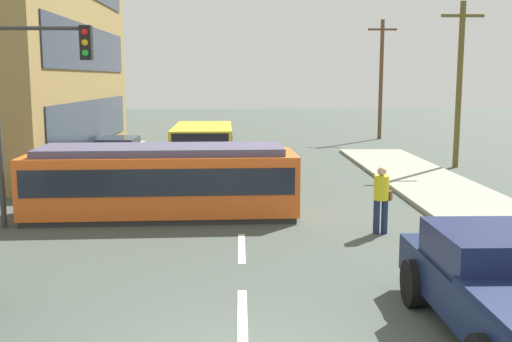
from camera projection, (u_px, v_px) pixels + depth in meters
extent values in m
plane|color=#454E46|center=(241.00, 210.00, 17.61)|extent=(120.00, 120.00, 0.00)
cube|color=silver|center=(242.00, 317.00, 9.70)|extent=(0.16, 2.40, 0.01)
cube|color=silver|center=(242.00, 248.00, 13.66)|extent=(0.16, 2.40, 0.01)
cube|color=silver|center=(241.00, 180.00, 22.87)|extent=(0.16, 2.40, 0.01)
cube|color=silver|center=(241.00, 159.00, 28.80)|extent=(0.16, 2.40, 0.01)
cube|color=#2D3847|center=(94.00, 121.00, 26.93)|extent=(0.06, 13.39, 1.92)
cube|color=#2D3847|center=(91.00, 48.00, 26.44)|extent=(0.06, 13.39, 1.92)
cube|color=orange|center=(163.00, 182.00, 16.74)|extent=(7.48, 2.81, 1.62)
cube|color=#2D2D2D|center=(163.00, 213.00, 16.88)|extent=(7.33, 2.68, 0.15)
cube|color=#504B66|center=(162.00, 150.00, 16.60)|extent=(6.73, 2.40, 0.20)
cube|color=#1E232D|center=(162.00, 175.00, 16.71)|extent=(7.19, 2.84, 0.71)
cube|color=gold|center=(203.00, 142.00, 26.55)|extent=(2.64, 5.91, 1.46)
cube|color=black|center=(200.00, 144.00, 23.67)|extent=(2.25, 0.17, 0.87)
cube|color=black|center=(203.00, 136.00, 26.51)|extent=(2.66, 5.04, 0.58)
cylinder|color=black|center=(202.00, 161.00, 24.78)|extent=(2.57, 0.96, 0.90)
cylinder|color=black|center=(205.00, 150.00, 28.48)|extent=(2.57, 0.96, 0.90)
cylinder|color=navy|center=(376.00, 217.00, 14.87)|extent=(0.16, 0.16, 0.85)
cylinder|color=navy|center=(384.00, 217.00, 14.88)|extent=(0.16, 0.16, 0.85)
cylinder|color=yellow|center=(381.00, 188.00, 14.76)|extent=(0.36, 0.36, 0.60)
sphere|color=tan|center=(382.00, 171.00, 14.70)|extent=(0.22, 0.22, 0.22)
cube|color=#532E17|center=(390.00, 196.00, 14.85)|extent=(0.18, 0.22, 0.24)
cube|color=#192049|center=(500.00, 248.00, 9.08)|extent=(1.90, 1.90, 0.55)
cylinder|color=black|center=(414.00, 283.00, 10.12)|extent=(0.28, 0.80, 0.80)
cube|color=silver|center=(72.00, 175.00, 20.67)|extent=(1.97, 4.21, 0.55)
cube|color=black|center=(70.00, 162.00, 20.45)|extent=(1.77, 2.33, 0.40)
cylinder|color=black|center=(58.00, 175.00, 21.93)|extent=(0.24, 0.65, 0.64)
cylinder|color=black|center=(108.00, 175.00, 21.93)|extent=(0.24, 0.65, 0.64)
cylinder|color=black|center=(32.00, 188.00, 19.46)|extent=(0.24, 0.65, 0.64)
cylinder|color=black|center=(90.00, 188.00, 19.46)|extent=(0.24, 0.65, 0.64)
cube|color=silver|center=(119.00, 152.00, 27.28)|extent=(1.79, 4.40, 0.55)
cube|color=black|center=(118.00, 142.00, 27.06)|extent=(1.64, 2.43, 0.40)
cylinder|color=black|center=(106.00, 153.00, 28.58)|extent=(0.22, 0.64, 0.64)
cylinder|color=black|center=(143.00, 153.00, 28.64)|extent=(0.22, 0.64, 0.64)
cylinder|color=black|center=(93.00, 160.00, 25.98)|extent=(0.22, 0.64, 0.64)
cylinder|color=black|center=(134.00, 160.00, 26.04)|extent=(0.22, 0.64, 0.64)
cylinder|color=#333333|center=(39.00, 28.00, 14.77)|extent=(2.29, 0.10, 0.10)
cube|color=black|center=(86.00, 43.00, 14.85)|extent=(0.28, 0.24, 0.84)
sphere|color=red|center=(84.00, 32.00, 14.69)|extent=(0.16, 0.16, 0.16)
sphere|color=gold|center=(85.00, 42.00, 14.72)|extent=(0.16, 0.16, 0.16)
sphere|color=green|center=(85.00, 53.00, 14.76)|extent=(0.16, 0.16, 0.16)
cylinder|color=brown|center=(459.00, 86.00, 25.61)|extent=(0.24, 0.24, 7.01)
cube|color=brown|center=(463.00, 16.00, 25.17)|extent=(1.80, 0.12, 0.12)
cylinder|color=brown|center=(381.00, 80.00, 37.78)|extent=(0.24, 0.24, 7.43)
cube|color=brown|center=(383.00, 29.00, 37.30)|extent=(1.80, 0.12, 0.12)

